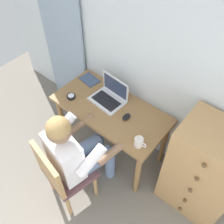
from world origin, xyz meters
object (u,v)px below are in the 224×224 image
person_seated (77,151)px  laptop (110,96)px  desk (111,115)px  coffee_mug (139,142)px  computer_mouse (126,117)px  chair (63,173)px  desk_clock (71,96)px  dresser (203,171)px  notebook_pad (90,80)px

person_seated → laptop: size_ratio=3.32×
desk → coffee_mug: size_ratio=9.96×
computer_mouse → coffee_mug: bearing=-37.0°
laptop → computer_mouse: size_ratio=3.59×
chair → desk_clock: chair is taller
desk_clock → coffee_mug: bearing=-2.1°
desk → dresser: dresser is taller
chair → coffee_mug: 0.76m
desk → chair: 0.75m
desk_clock → dresser: bearing=9.1°
desk → desk_clock: size_ratio=13.27×
dresser → computer_mouse: bearing=-174.4°
computer_mouse → coffee_mug: 0.33m
dresser → person_seated: (-0.95, -0.63, 0.13)m
person_seated → computer_mouse: size_ratio=11.93×
desk → computer_mouse: computer_mouse is taller
dresser → notebook_pad: size_ratio=5.12×
laptop → coffee_mug: bearing=-25.7°
desk → laptop: (-0.08, 0.09, 0.16)m
dresser → desk: bearing=-175.6°
notebook_pad → laptop: bearing=-5.0°
desk_clock → coffee_mug: 0.89m
computer_mouse → coffee_mug: coffee_mug is taller
dresser → coffee_mug: size_ratio=8.95×
chair → notebook_pad: size_ratio=4.17×
laptop → computer_mouse: bearing=-17.3°
laptop → coffee_mug: (0.56, -0.27, -0.00)m
chair → coffee_mug: bearing=51.7°
chair → computer_mouse: bearing=77.6°
person_seated → coffee_mug: bearing=42.5°
person_seated → desk: bearing=97.1°
dresser → chair: (-0.98, -0.81, -0.05)m
person_seated → coffee_mug: person_seated is taller
dresser → desk_clock: size_ratio=11.94×
desk → person_seated: size_ratio=1.00×
computer_mouse → desk_clock: 0.63m
computer_mouse → desk_clock: computer_mouse is taller
desk → desk_clock: desk_clock is taller
coffee_mug → notebook_pad: bearing=159.2°
dresser → chair: 1.28m
desk → laptop: 0.20m
computer_mouse → coffee_mug: size_ratio=0.83×
dresser → laptop: bearing=179.6°
dresser → notebook_pad: (-1.47, 0.09, 0.19)m
computer_mouse → desk_clock: size_ratio=1.11×
person_seated → computer_mouse: bearing=76.8°
coffee_mug → dresser: bearing=25.5°
dresser → coffee_mug: 0.65m
chair → person_seated: bearing=80.2°
laptop → notebook_pad: size_ratio=1.71×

